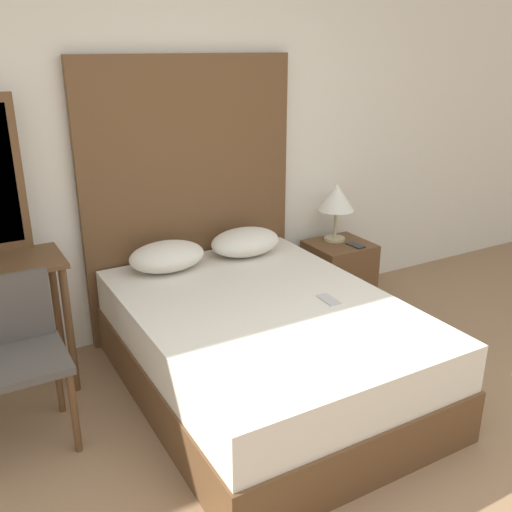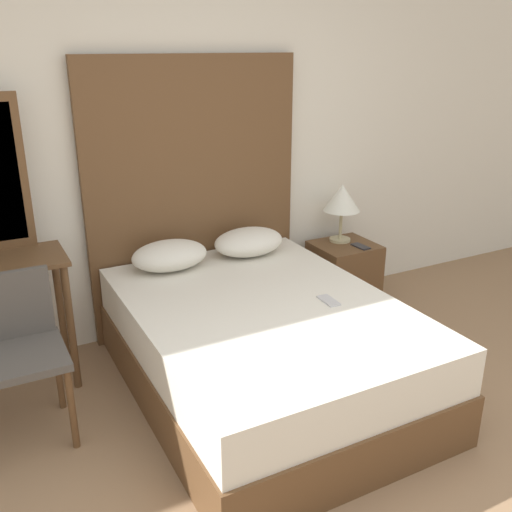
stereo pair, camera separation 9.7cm
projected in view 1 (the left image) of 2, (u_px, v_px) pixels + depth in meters
name	position (u px, v px, depth m)	size (l,w,h in m)	color
wall_back	(183.00, 134.00, 3.75)	(10.00, 0.06, 2.70)	silver
bed	(264.00, 347.00, 3.27)	(1.41, 1.92, 0.55)	brown
headboard	(191.00, 199.00, 3.84)	(1.48, 0.05, 1.85)	brown
pillow_left	(167.00, 256.00, 3.61)	(0.49, 0.34, 0.18)	silver
pillow_right	(245.00, 242.00, 3.87)	(0.49, 0.34, 0.18)	silver
phone_on_bed	(329.00, 300.00, 3.20)	(0.08, 0.15, 0.01)	#B7B7BC
nightstand	(338.00, 273.00, 4.38)	(0.45, 0.42, 0.49)	brown
table_lamp	(337.00, 199.00, 4.26)	(0.27, 0.27, 0.44)	tan
phone_on_nightstand	(355.00, 245.00, 4.24)	(0.08, 0.15, 0.01)	#232328
chair	(11.00, 348.00, 2.79)	(0.48, 0.44, 0.84)	#4C4742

